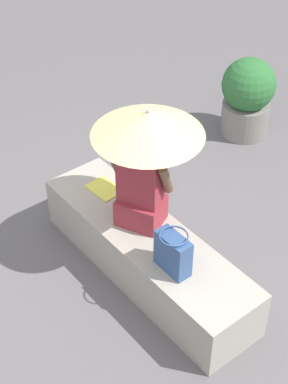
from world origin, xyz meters
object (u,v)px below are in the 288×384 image
(parasol, at_px, (148,124))
(handbag_black, at_px, (173,253))
(planter_near, at_px, (247,96))
(magazine, at_px, (104,189))
(person_seated, at_px, (141,182))

(parasol, distance_m, handbag_black, 0.92)
(planter_near, bearing_deg, magazine, 98.65)
(handbag_black, relative_size, magazine, 1.17)
(handbag_black, distance_m, planter_near, 2.55)
(handbag_black, height_order, magazine, handbag_black)
(parasol, height_order, magazine, parasol)
(person_seated, xyz_separation_m, planter_near, (0.80, -2.02, -0.39))
(magazine, xyz_separation_m, planter_near, (0.31, -2.02, -0.01))
(person_seated, height_order, handbag_black, person_seated)
(person_seated, height_order, magazine, person_seated)
(magazine, bearing_deg, person_seated, 175.89)
(handbag_black, bearing_deg, magazine, -7.92)
(parasol, xyz_separation_m, planter_near, (0.82, -1.97, -0.89))
(handbag_black, height_order, planter_near, planter_near)
(handbag_black, distance_m, magazine, 1.06)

